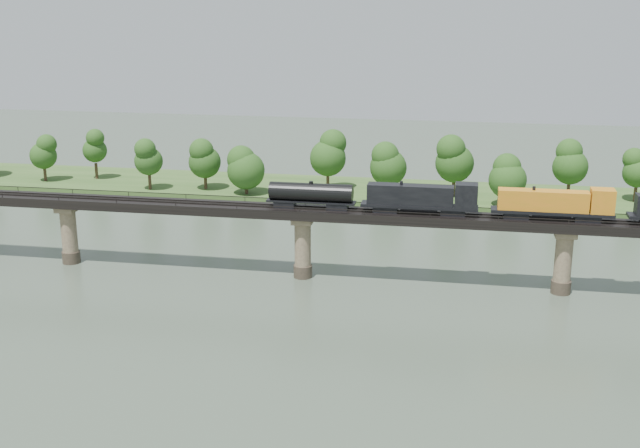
# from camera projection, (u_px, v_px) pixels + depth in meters

# --- Properties ---
(ground) EXTENTS (400.00, 400.00, 0.00)m
(ground) POSITION_uv_depth(u_px,v_px,m) (255.00, 357.00, 100.42)
(ground) COLOR #374536
(ground) RESTS_ON ground
(far_bank) EXTENTS (300.00, 24.00, 1.60)m
(far_bank) POSITION_uv_depth(u_px,v_px,m) (352.00, 192.00, 180.57)
(far_bank) COLOR #315020
(far_bank) RESTS_ON ground
(bridge) EXTENTS (236.00, 30.00, 11.50)m
(bridge) POSITION_uv_depth(u_px,v_px,m) (303.00, 245.00, 127.28)
(bridge) COLOR #473A2D
(bridge) RESTS_ON ground
(bridge_superstructure) EXTENTS (220.00, 4.90, 0.75)m
(bridge_superstructure) POSITION_uv_depth(u_px,v_px,m) (303.00, 206.00, 125.53)
(bridge_superstructure) COLOR black
(bridge_superstructure) RESTS_ON bridge
(far_treeline) EXTENTS (289.06, 17.54, 13.60)m
(far_treeline) POSITION_uv_depth(u_px,v_px,m) (312.00, 160.00, 175.53)
(far_treeline) COLOR #382619
(far_treeline) RESTS_ON far_bank
(freight_train) EXTENTS (71.84, 2.80, 4.94)m
(freight_train) POSITION_uv_depth(u_px,v_px,m) (508.00, 202.00, 119.55)
(freight_train) COLOR black
(freight_train) RESTS_ON bridge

